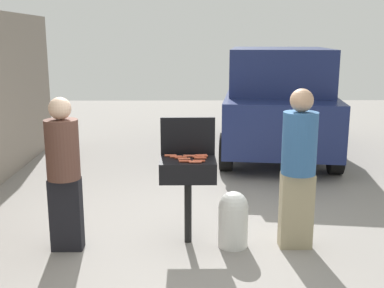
# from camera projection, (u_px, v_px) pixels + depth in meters

# --- Properties ---
(ground_plane) EXTENTS (24.00, 24.00, 0.00)m
(ground_plane) POSITION_uv_depth(u_px,v_px,m) (179.00, 241.00, 5.29)
(ground_plane) COLOR gray
(bbq_grill) EXTENTS (0.60, 0.44, 0.94)m
(bbq_grill) POSITION_uv_depth(u_px,v_px,m) (188.00, 172.00, 5.09)
(bbq_grill) COLOR black
(bbq_grill) RESTS_ON ground
(grill_lid_open) EXTENTS (0.60, 0.05, 0.42)m
(grill_lid_open) POSITION_uv_depth(u_px,v_px,m) (188.00, 136.00, 5.23)
(grill_lid_open) COLOR black
(grill_lid_open) RESTS_ON bbq_grill
(hot_dog_0) EXTENTS (0.13, 0.03, 0.03)m
(hot_dog_0) POSITION_uv_depth(u_px,v_px,m) (185.00, 161.00, 4.94)
(hot_dog_0) COLOR #AD4228
(hot_dog_0) RESTS_ON bbq_grill
(hot_dog_1) EXTENTS (0.13, 0.04, 0.03)m
(hot_dog_1) POSITION_uv_depth(u_px,v_px,m) (184.00, 159.00, 5.02)
(hot_dog_1) COLOR #C6593D
(hot_dog_1) RESTS_ON bbq_grill
(hot_dog_2) EXTENTS (0.13, 0.03, 0.03)m
(hot_dog_2) POSITION_uv_depth(u_px,v_px,m) (200.00, 158.00, 5.06)
(hot_dog_2) COLOR #AD4228
(hot_dog_2) RESTS_ON bbq_grill
(hot_dog_3) EXTENTS (0.13, 0.04, 0.03)m
(hot_dog_3) POSITION_uv_depth(u_px,v_px,m) (181.00, 158.00, 5.08)
(hot_dog_3) COLOR #AD4228
(hot_dog_3) RESTS_ON bbq_grill
(hot_dog_4) EXTENTS (0.13, 0.03, 0.03)m
(hot_dog_4) POSITION_uv_depth(u_px,v_px,m) (198.00, 157.00, 5.11)
(hot_dog_4) COLOR #AD4228
(hot_dog_4) RESTS_ON bbq_grill
(hot_dog_5) EXTENTS (0.13, 0.03, 0.03)m
(hot_dog_5) POSITION_uv_depth(u_px,v_px,m) (199.00, 161.00, 4.95)
(hot_dog_5) COLOR #AD4228
(hot_dog_5) RESTS_ON bbq_grill
(hot_dog_6) EXTENTS (0.13, 0.03, 0.03)m
(hot_dog_6) POSITION_uv_depth(u_px,v_px,m) (202.00, 156.00, 5.15)
(hot_dog_6) COLOR #AD4228
(hot_dog_6) RESTS_ON bbq_grill
(hot_dog_7) EXTENTS (0.13, 0.04, 0.03)m
(hot_dog_7) POSITION_uv_depth(u_px,v_px,m) (189.00, 156.00, 5.16)
(hot_dog_7) COLOR #C6593D
(hot_dog_7) RESTS_ON bbq_grill
(hot_dog_8) EXTENTS (0.13, 0.03, 0.03)m
(hot_dog_8) POSITION_uv_depth(u_px,v_px,m) (171.00, 156.00, 5.17)
(hot_dog_8) COLOR #C6593D
(hot_dog_8) RESTS_ON bbq_grill
(hot_dog_9) EXTENTS (0.13, 0.03, 0.03)m
(hot_dog_9) POSITION_uv_depth(u_px,v_px,m) (176.00, 157.00, 5.12)
(hot_dog_9) COLOR #B74C33
(hot_dog_9) RESTS_ON bbq_grill
(hot_dog_10) EXTENTS (0.13, 0.04, 0.03)m
(hot_dog_10) POSITION_uv_depth(u_px,v_px,m) (201.00, 155.00, 5.18)
(hot_dog_10) COLOR #B74C33
(hot_dog_10) RESTS_ON bbq_grill
(hot_dog_11) EXTENTS (0.13, 0.03, 0.03)m
(hot_dog_11) POSITION_uv_depth(u_px,v_px,m) (195.00, 162.00, 4.91)
(hot_dog_11) COLOR #C6593D
(hot_dog_11) RESTS_ON bbq_grill
(propane_tank) EXTENTS (0.32, 0.32, 0.62)m
(propane_tank) POSITION_uv_depth(u_px,v_px,m) (233.00, 218.00, 5.09)
(propane_tank) COLOR silver
(propane_tank) RESTS_ON ground
(person_left) EXTENTS (0.34, 0.34, 1.63)m
(person_left) POSITION_uv_depth(u_px,v_px,m) (64.00, 169.00, 4.90)
(person_left) COLOR black
(person_left) RESTS_ON ground
(person_right) EXTENTS (0.36, 0.36, 1.71)m
(person_right) POSITION_uv_depth(u_px,v_px,m) (299.00, 164.00, 4.94)
(person_right) COLOR gray
(person_right) RESTS_ON ground
(parked_minivan) EXTENTS (2.51, 4.62, 2.02)m
(parked_minivan) POSITION_uv_depth(u_px,v_px,m) (277.00, 100.00, 9.21)
(parked_minivan) COLOR navy
(parked_minivan) RESTS_ON ground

